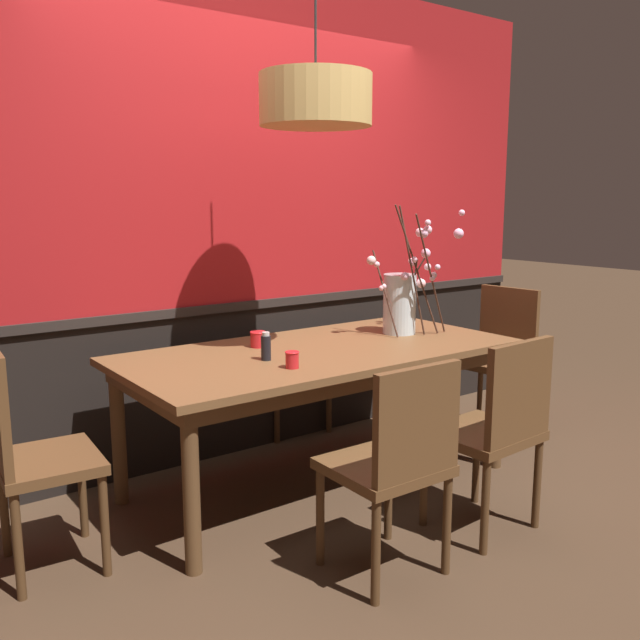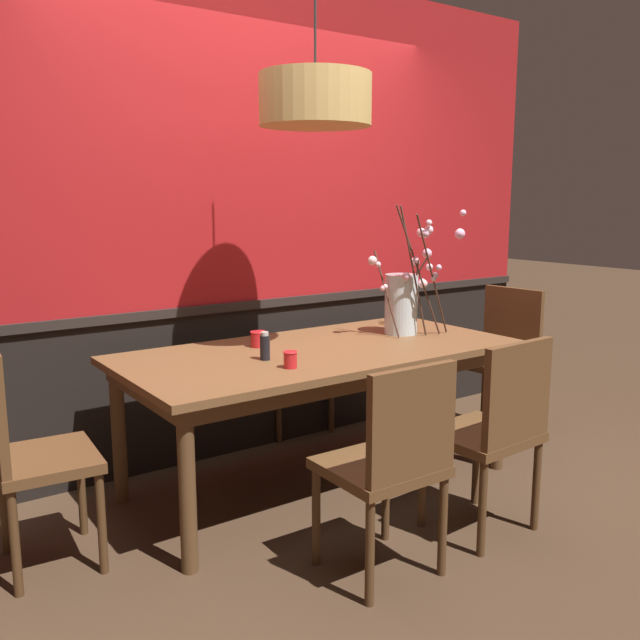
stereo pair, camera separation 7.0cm
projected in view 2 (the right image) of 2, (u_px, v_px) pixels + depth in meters
ground_plane at (320, 483)px, 3.65m from camera, size 24.00×24.00×0.00m
back_wall at (248, 220)px, 4.00m from camera, size 4.55×0.14×2.79m
dining_table at (320, 363)px, 3.54m from camera, size 2.06×0.99×0.74m
chair_near_side_right at (495, 426)px, 3.02m from camera, size 0.47×0.43×0.91m
chair_far_side_right at (288, 352)px, 4.47m from camera, size 0.48×0.43×0.89m
chair_head_west_end at (26, 445)px, 2.73m from camera, size 0.42×0.47×0.95m
chair_head_east_end at (501, 352)px, 4.39m from camera, size 0.45×0.48×0.94m
chair_near_side_left at (391, 458)px, 2.66m from camera, size 0.44×0.42×0.90m
vase_with_blossoms at (403, 302)px, 3.87m from camera, size 0.48×0.58×0.73m
candle_holder_nearer_center at (290, 359)px, 3.11m from camera, size 0.07×0.07×0.08m
candle_holder_nearer_edge at (258, 339)px, 3.55m from camera, size 0.08×0.08×0.08m
condiment_bottle at (265, 347)px, 3.26m from camera, size 0.05×0.05×0.14m
pendant_lamp at (315, 100)px, 3.23m from camera, size 0.54×0.54×0.94m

